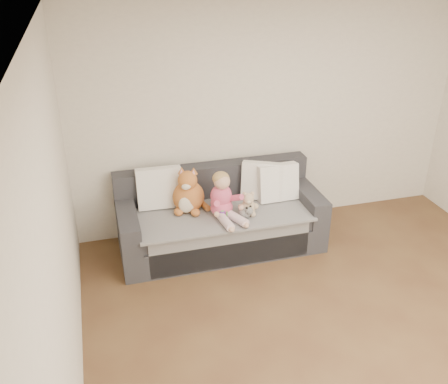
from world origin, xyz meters
name	(u,v)px	position (x,y,z in m)	size (l,w,h in m)	color
room_shell	(364,199)	(0.00, 0.42, 1.30)	(5.00, 5.00, 5.00)	brown
sofa	(219,220)	(-0.71, 2.06, 0.31)	(2.20, 0.94, 0.85)	#2A2A2F
cushion_left	(159,188)	(-1.33, 2.26, 0.69)	(0.49, 0.24, 0.46)	white
cushion_right_back	(262,181)	(-0.19, 2.15, 0.68)	(0.50, 0.38, 0.43)	white
cushion_right_front	(278,182)	(-0.04, 2.08, 0.68)	(0.46, 0.21, 0.43)	white
toddler	(223,199)	(-0.73, 1.85, 0.68)	(0.35, 0.51, 0.50)	#CA477A
plush_cat	(188,195)	(-1.05, 2.08, 0.66)	(0.40, 0.36, 0.52)	#A84D25
teddy_bear	(248,206)	(-0.46, 1.82, 0.58)	(0.21, 0.17, 0.27)	tan
plush_cow	(245,212)	(-0.51, 1.77, 0.54)	(0.13, 0.19, 0.16)	white
sippy_cup	(222,213)	(-0.75, 1.81, 0.54)	(0.11, 0.09, 0.13)	#733798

